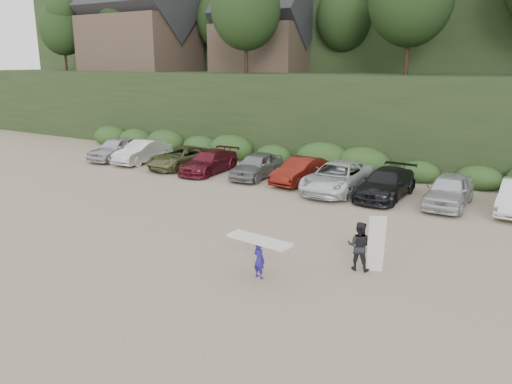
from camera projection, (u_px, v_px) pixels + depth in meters
The scene contains 5 objects.
ground at pixel (214, 239), 20.01m from camera, with size 120.00×120.00×0.00m, color tan.
hillside_backdrop at pixel (436, 14), 46.84m from camera, with size 90.00×41.50×28.00m.
parked_cars at pixel (331, 176), 27.60m from camera, with size 34.05×6.30×1.63m.
child_surfer at pixel (259, 251), 16.22m from camera, with size 2.32×0.88×1.36m.
adult_surfer at pixel (361, 246), 16.87m from camera, with size 1.32×0.74×2.01m.
Camera 1 is at (11.36, -15.16, 6.92)m, focal length 35.00 mm.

